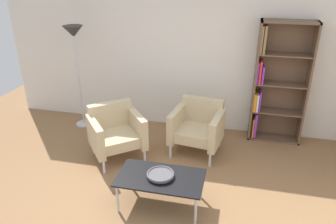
{
  "coord_description": "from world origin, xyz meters",
  "views": [
    {
      "loc": [
        0.86,
        -2.72,
        2.63
      ],
      "look_at": [
        0.03,
        0.84,
        0.95
      ],
      "focal_mm": 34.63,
      "sensor_mm": 36.0,
      "label": 1
    }
  ],
  "objects_px": {
    "coffee_table_low": "(161,179)",
    "floor_lamp_torchiere": "(75,44)",
    "decorative_bowl": "(160,174)",
    "armchair_spare_guest": "(198,126)",
    "bookshelf_tall": "(276,84)",
    "armchair_by_bookshelf": "(115,131)"
  },
  "relations": [
    {
      "from": "bookshelf_tall",
      "to": "armchair_spare_guest",
      "type": "distance_m",
      "value": 1.39
    },
    {
      "from": "bookshelf_tall",
      "to": "decorative_bowl",
      "type": "bearing_deg",
      "value": -123.59
    },
    {
      "from": "bookshelf_tall",
      "to": "decorative_bowl",
      "type": "height_order",
      "value": "bookshelf_tall"
    },
    {
      "from": "bookshelf_tall",
      "to": "decorative_bowl",
      "type": "relative_size",
      "value": 5.94
    },
    {
      "from": "armchair_spare_guest",
      "to": "armchair_by_bookshelf",
      "type": "bearing_deg",
      "value": -150.35
    },
    {
      "from": "bookshelf_tall",
      "to": "coffee_table_low",
      "type": "distance_m",
      "value": 2.48
    },
    {
      "from": "bookshelf_tall",
      "to": "armchair_by_bookshelf",
      "type": "relative_size",
      "value": 2.0
    },
    {
      "from": "armchair_by_bookshelf",
      "to": "decorative_bowl",
      "type": "bearing_deg",
      "value": -84.36
    },
    {
      "from": "decorative_bowl",
      "to": "armchair_spare_guest",
      "type": "height_order",
      "value": "armchair_spare_guest"
    },
    {
      "from": "coffee_table_low",
      "to": "floor_lamp_torchiere",
      "type": "distance_m",
      "value": 2.78
    },
    {
      "from": "armchair_by_bookshelf",
      "to": "floor_lamp_torchiere",
      "type": "bearing_deg",
      "value": 99.01
    },
    {
      "from": "coffee_table_low",
      "to": "floor_lamp_torchiere",
      "type": "bearing_deg",
      "value": 136.8
    },
    {
      "from": "decorative_bowl",
      "to": "armchair_by_bookshelf",
      "type": "height_order",
      "value": "armchair_by_bookshelf"
    },
    {
      "from": "armchair_spare_guest",
      "to": "floor_lamp_torchiere",
      "type": "distance_m",
      "value": 2.37
    },
    {
      "from": "decorative_bowl",
      "to": "armchair_spare_guest",
      "type": "bearing_deg",
      "value": 80.14
    },
    {
      "from": "armchair_spare_guest",
      "to": "floor_lamp_torchiere",
      "type": "bearing_deg",
      "value": 177.39
    },
    {
      "from": "decorative_bowl",
      "to": "floor_lamp_torchiere",
      "type": "relative_size",
      "value": 0.18
    },
    {
      "from": "coffee_table_low",
      "to": "armchair_by_bookshelf",
      "type": "relative_size",
      "value": 1.05
    },
    {
      "from": "bookshelf_tall",
      "to": "coffee_table_low",
      "type": "relative_size",
      "value": 1.9
    },
    {
      "from": "coffee_table_low",
      "to": "armchair_spare_guest",
      "type": "relative_size",
      "value": 1.24
    },
    {
      "from": "bookshelf_tall",
      "to": "decorative_bowl",
      "type": "distance_m",
      "value": 2.46
    },
    {
      "from": "bookshelf_tall",
      "to": "armchair_by_bookshelf",
      "type": "distance_m",
      "value": 2.55
    }
  ]
}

